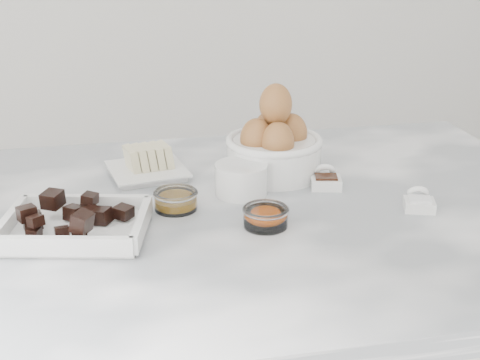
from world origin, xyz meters
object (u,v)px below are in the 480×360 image
sugar_ramekin (241,178)px  salt_spoon (419,202)px  chocolate_dish (75,221)px  egg_bowl (274,146)px  honey_bowl (176,200)px  butter_plate (146,164)px  zest_bowl (266,216)px  vanilla_spoon (325,179)px

sugar_ramekin → salt_spoon: 0.30m
chocolate_dish → salt_spoon: 0.56m
egg_bowl → salt_spoon: size_ratio=2.59×
honey_bowl → sugar_ramekin: bearing=19.4°
butter_plate → honey_bowl: size_ratio=2.11×
chocolate_dish → sugar_ramekin: 0.30m
egg_bowl → zest_bowl: size_ratio=2.47×
chocolate_dish → zest_bowl: (0.29, -0.03, -0.01)m
chocolate_dish → salt_spoon: chocolate_dish is taller
vanilla_spoon → honey_bowl: bearing=-170.9°
sugar_ramekin → honey_bowl: 0.13m
chocolate_dish → zest_bowl: size_ratio=3.31×
egg_bowl → honey_bowl: bearing=-148.4°
zest_bowl → chocolate_dish: bearing=174.6°
salt_spoon → chocolate_dish: bearing=178.5°
sugar_ramekin → zest_bowl: bearing=-85.7°
butter_plate → vanilla_spoon: 0.34m
chocolate_dish → vanilla_spoon: chocolate_dish is taller
sugar_ramekin → salt_spoon: sugar_ramekin is taller
butter_plate → salt_spoon: size_ratio=2.24×
salt_spoon → vanilla_spoon: bearing=134.1°
butter_plate → zest_bowl: butter_plate is taller
egg_bowl → salt_spoon: egg_bowl is taller
egg_bowl → salt_spoon: bearing=-46.0°
chocolate_dish → zest_bowl: 0.29m
vanilla_spoon → butter_plate: bearing=158.3°
honey_bowl → vanilla_spoon: size_ratio=1.01×
butter_plate → sugar_ramekin: size_ratio=1.71×
chocolate_dish → zest_bowl: chocolate_dish is taller
chocolate_dish → egg_bowl: size_ratio=1.34×
zest_bowl → butter_plate: bearing=122.5°
sugar_ramekin → vanilla_spoon: size_ratio=1.25×
chocolate_dish → honey_bowl: bearing=22.5°
butter_plate → honey_bowl: bearing=-77.7°
sugar_ramekin → egg_bowl: 0.12m
sugar_ramekin → zest_bowl: size_ratio=1.25×
butter_plate → egg_bowl: 0.24m
chocolate_dish → honey_bowl: size_ratio=3.27×
sugar_ramekin → egg_bowl: bearing=45.5°
zest_bowl → salt_spoon: 0.27m
chocolate_dish → vanilla_spoon: bearing=14.2°
butter_plate → chocolate_dish: bearing=-117.8°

